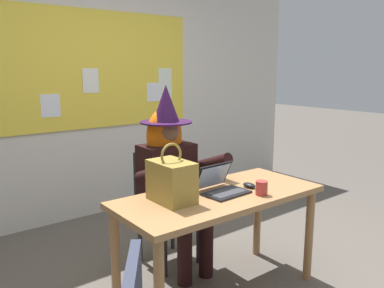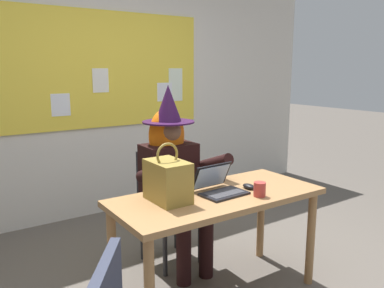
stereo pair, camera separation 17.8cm
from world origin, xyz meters
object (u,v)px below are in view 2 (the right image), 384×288
object	(u,v)px
chair_at_desk	(165,199)
coffee_mug	(260,189)
desk_main	(217,208)
person_costumed	(173,168)
computer_mouse	(249,186)
handbag	(168,181)
laptop	(219,187)

from	to	relation	value
chair_at_desk	coffee_mug	xyz separation A→B (m)	(0.21, -0.87, 0.27)
desk_main	coffee_mug	xyz separation A→B (m)	(0.20, -0.19, 0.15)
person_costumed	computer_mouse	size ratio (longest dim) A/B	13.89
desk_main	person_costumed	size ratio (longest dim) A/B	1.00
chair_at_desk	computer_mouse	size ratio (longest dim) A/B	8.77
handbag	desk_main	bearing A→B (deg)	-11.77
laptop	computer_mouse	distance (m)	0.24
computer_mouse	handbag	distance (m)	0.62
laptop	handbag	bearing A→B (deg)	168.29
laptop	computer_mouse	world-z (taller)	laptop
desk_main	handbag	size ratio (longest dim) A/B	3.83
chair_at_desk	laptop	world-z (taller)	laptop
computer_mouse	chair_at_desk	bearing A→B (deg)	109.82
chair_at_desk	coffee_mug	bearing A→B (deg)	10.79
computer_mouse	handbag	size ratio (longest dim) A/B	0.28
handbag	coffee_mug	size ratio (longest dim) A/B	3.98
laptop	handbag	xyz separation A→B (m)	(-0.37, 0.06, 0.09)
desk_main	coffee_mug	world-z (taller)	coffee_mug
coffee_mug	computer_mouse	bearing A→B (deg)	71.74
chair_at_desk	person_costumed	world-z (taller)	person_costumed
coffee_mug	laptop	bearing A→B (deg)	130.54
chair_at_desk	computer_mouse	distance (m)	0.79
desk_main	computer_mouse	world-z (taller)	computer_mouse
computer_mouse	desk_main	bearing A→B (deg)	172.87
person_costumed	coffee_mug	distance (m)	0.78
computer_mouse	person_costumed	bearing A→B (deg)	113.41
person_costumed	computer_mouse	distance (m)	0.64
desk_main	handbag	bearing A→B (deg)	168.23
desk_main	coffee_mug	size ratio (longest dim) A/B	15.22
person_costumed	laptop	xyz separation A→B (m)	(0.03, -0.54, -0.02)
computer_mouse	coffee_mug	bearing A→B (deg)	-108.73
person_costumed	handbag	bearing A→B (deg)	-33.57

